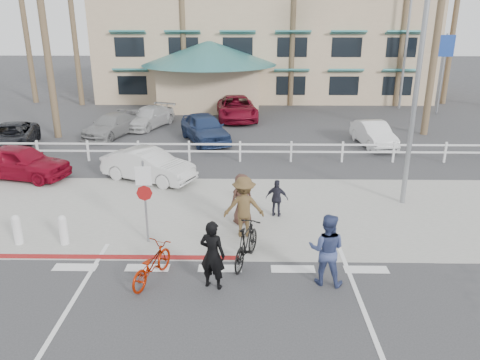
{
  "coord_description": "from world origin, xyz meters",
  "views": [
    {
      "loc": [
        0.72,
        -10.66,
        6.61
      ],
      "look_at": [
        0.5,
        3.69,
        1.5
      ],
      "focal_mm": 35.0,
      "sensor_mm": 36.0,
      "label": 1
    }
  ],
  "objects_px": {
    "bike_red": "(152,264)",
    "car_red_compact": "(21,162)",
    "car_white_sedan": "(148,165)",
    "sign_post": "(145,198)",
    "bike_black": "(246,244)"
  },
  "relations": [
    {
      "from": "car_white_sedan",
      "to": "bike_black",
      "type": "bearing_deg",
      "value": -124.09
    },
    {
      "from": "car_red_compact",
      "to": "bike_red",
      "type": "bearing_deg",
      "value": -124.75
    },
    {
      "from": "bike_black",
      "to": "car_white_sedan",
      "type": "distance_m",
      "value": 7.99
    },
    {
      "from": "sign_post",
      "to": "car_white_sedan",
      "type": "distance_m",
      "value": 5.77
    },
    {
      "from": "sign_post",
      "to": "bike_black",
      "type": "distance_m",
      "value": 3.37
    },
    {
      "from": "bike_red",
      "to": "car_white_sedan",
      "type": "xyz_separation_m",
      "value": [
        -1.65,
        7.82,
        0.18
      ]
    },
    {
      "from": "sign_post",
      "to": "car_red_compact",
      "type": "bearing_deg",
      "value": 138.31
    },
    {
      "from": "car_white_sedan",
      "to": "car_red_compact",
      "type": "height_order",
      "value": "car_red_compact"
    },
    {
      "from": "sign_post",
      "to": "bike_black",
      "type": "height_order",
      "value": "sign_post"
    },
    {
      "from": "bike_black",
      "to": "bike_red",
      "type": "bearing_deg",
      "value": 39.08
    },
    {
      "from": "car_white_sedan",
      "to": "sign_post",
      "type": "bearing_deg",
      "value": -144.05
    },
    {
      "from": "bike_black",
      "to": "car_red_compact",
      "type": "height_order",
      "value": "car_red_compact"
    },
    {
      "from": "bike_red",
      "to": "car_red_compact",
      "type": "relative_size",
      "value": 0.44
    },
    {
      "from": "car_red_compact",
      "to": "car_white_sedan",
      "type": "bearing_deg",
      "value": -78.5
    },
    {
      "from": "sign_post",
      "to": "car_white_sedan",
      "type": "bearing_deg",
      "value": 100.97
    }
  ]
}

